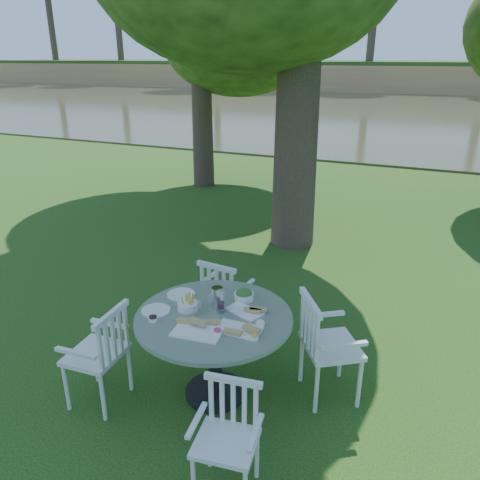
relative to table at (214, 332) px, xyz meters
name	(u,v)px	position (x,y,z in m)	size (l,w,h in m)	color
ground	(234,309)	(-0.48, 1.47, -0.66)	(140.00, 140.00, 0.00)	#14360B
table	(214,332)	(0.00, 0.00, 0.00)	(1.37, 1.37, 0.83)	black
chair_ne	(321,340)	(0.87, 0.36, -0.08)	(0.67, 0.68, 0.99)	silver
chair_nw	(222,293)	(-0.35, 0.89, -0.13)	(0.50, 0.47, 0.91)	silver
chair_sw	(104,349)	(-0.83, -0.48, -0.11)	(0.48, 0.50, 0.94)	silver
chair_se	(229,427)	(0.52, -0.81, -0.17)	(0.47, 0.45, 0.83)	silver
tableware	(211,308)	(-0.05, 0.04, 0.20)	(1.12, 0.90, 0.21)	white
river	(406,114)	(-0.48, 24.47, -0.66)	(100.00, 28.00, 0.12)	#373A22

